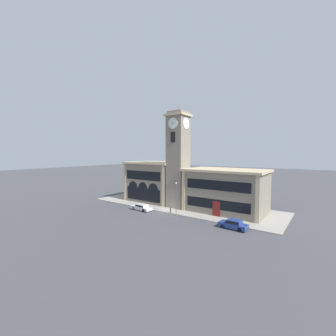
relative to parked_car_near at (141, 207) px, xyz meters
The scene contains 9 objects.
ground_plane 5.02m from the parked_car_near, 15.05° to the left, with size 300.00×300.00×0.00m, color #424247.
sidewalk_kerb 9.72m from the parked_car_near, 60.31° to the left, with size 43.02×14.27×0.15m.
clock_tower 12.72m from the parked_car_near, 53.71° to the left, with size 4.59×4.59×22.01m.
town_hall_left_wing 10.66m from the parked_car_near, 112.44° to the left, with size 13.29×9.65×9.73m.
town_hall_right_wing 17.64m from the parked_car_near, 31.67° to the left, with size 15.97×9.65×8.71m.
parked_car_near is the anchor object (origin of this frame).
parked_car_mid 19.60m from the parked_car_near, ahead, with size 4.50×2.12×1.49m.
street_lamp 8.52m from the parked_car_near, 12.11° to the left, with size 0.36×0.36×6.16m.
bollard 6.52m from the parked_car_near, 13.54° to the left, with size 0.18×0.18×1.06m.
Camera 1 is at (26.67, -35.47, 12.06)m, focal length 24.00 mm.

